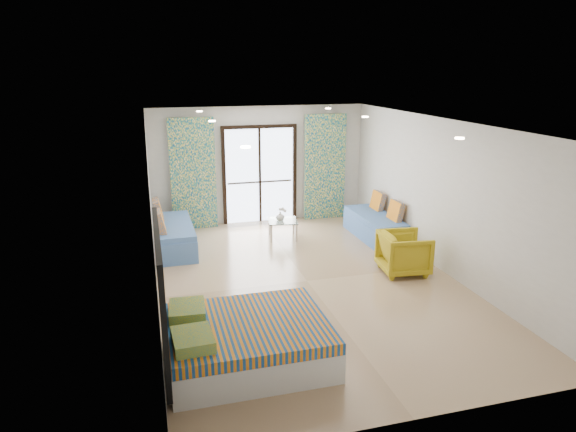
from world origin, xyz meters
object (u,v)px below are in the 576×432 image
object	(u,v)px
daybed_left	(173,235)
coffee_table	(283,222)
daybed_right	(375,225)
armchair	(404,251)
bed	(247,341)

from	to	relation	value
daybed_left	coffee_table	world-z (taller)	daybed_left
daybed_left	daybed_right	bearing A→B (deg)	-6.39
daybed_left	armchair	world-z (taller)	daybed_left
daybed_right	armchair	bearing A→B (deg)	-100.38
bed	coffee_table	bearing A→B (deg)	69.82
coffee_table	daybed_right	bearing A→B (deg)	-14.32
daybed_right	coffee_table	distance (m)	2.00
bed	coffee_table	xyz separation A→B (m)	(1.66, 4.52, 0.07)
bed	daybed_left	size ratio (longest dim) A/B	1.02
daybed_right	armchair	world-z (taller)	daybed_right
daybed_right	coffee_table	bearing A→B (deg)	165.40
bed	coffee_table	distance (m)	4.81
bed	daybed_right	xyz separation A→B (m)	(3.59, 4.02, -0.00)
daybed_right	coffee_table	size ratio (longest dim) A/B	2.62
bed	armchair	distance (m)	3.86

